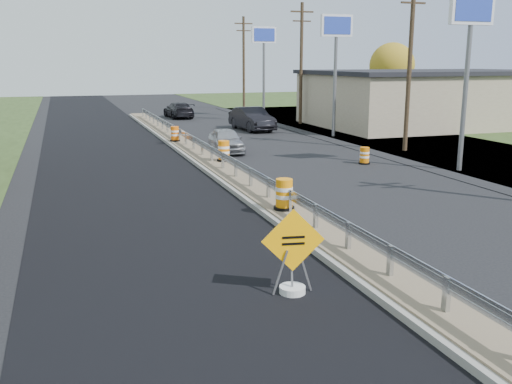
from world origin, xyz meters
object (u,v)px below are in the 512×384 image
object	(u,v)px
barrel_median_mid	(224,151)
caution_sign	(293,272)
car_dark_mid	(252,119)
barrel_median_far	(175,134)
barrel_shoulder_near	(364,156)
car_silver	(226,140)
barrel_median_near	(284,195)
car_dark_far	(179,110)

from	to	relation	value
barrel_median_mid	caution_sign	bearing A→B (deg)	-100.29
caution_sign	car_dark_mid	bearing A→B (deg)	83.24
barrel_median_far	barrel_shoulder_near	xyz separation A→B (m)	(7.59, -9.54, -0.26)
caution_sign	car_silver	world-z (taller)	caution_sign
barrel_median_near	car_silver	distance (m)	13.74
barrel_median_near	car_dark_mid	distance (m)	23.92
barrel_shoulder_near	car_silver	bearing A→B (deg)	132.86
barrel_median_mid	barrel_shoulder_near	distance (m)	6.93
barrel_median_mid	car_silver	size ratio (longest dim) A/B	0.25
barrel_median_far	barrel_shoulder_near	size ratio (longest dim) A/B	1.07
car_silver	car_dark_mid	world-z (taller)	car_dark_mid
barrel_median_near	barrel_median_mid	size ratio (longest dim) A/B	1.02
barrel_median_near	barrel_shoulder_near	size ratio (longest dim) A/B	1.21
barrel_median_near	barrel_median_far	bearing A→B (deg)	90.82
barrel_median_near	barrel_median_far	distance (m)	17.30
barrel_median_mid	barrel_median_far	distance (m)	7.81
barrel_median_near	car_silver	world-z (taller)	car_silver
car_silver	car_dark_mid	xyz separation A→B (m)	(4.64, 9.39, 0.17)
barrel_median_near	car_dark_far	distance (m)	34.22
barrel_median_near	car_silver	size ratio (longest dim) A/B	0.26
barrel_median_mid	car_dark_far	xyz separation A→B (m)	(2.69, 24.52, -0.01)
caution_sign	car_silver	xyz separation A→B (m)	(4.10, 19.62, 0.18)
barrel_shoulder_near	car_dark_mid	bearing A→B (deg)	92.92
caution_sign	car_silver	bearing A→B (deg)	88.21
barrel_median_near	barrel_median_mid	bearing A→B (deg)	86.15
caution_sign	car_dark_far	xyz separation A→B (m)	(5.51, 40.07, 0.21)
barrel_median_far	car_dark_mid	world-z (taller)	car_dark_mid
car_dark_mid	car_dark_far	world-z (taller)	car_dark_mid
car_silver	car_dark_far	size ratio (longest dim) A/B	0.81
caution_sign	barrel_shoulder_near	bearing A→B (deg)	65.37
barrel_median_far	barrel_shoulder_near	distance (m)	12.19
barrel_median_far	car_silver	distance (m)	4.28
caution_sign	barrel_median_mid	world-z (taller)	caution_sign
caution_sign	barrel_median_near	xyz separation A→B (m)	(2.18, 6.01, 0.23)
barrel_median_near	barrel_median_far	world-z (taller)	barrel_median_near
car_dark_far	barrel_median_near	bearing A→B (deg)	81.73
barrel_median_near	barrel_median_far	xyz separation A→B (m)	(-0.25, 17.30, -0.06)
car_silver	barrel_median_far	bearing A→B (deg)	124.53
barrel_median_mid	car_silver	bearing A→B (deg)	72.59
barrel_median_mid	barrel_shoulder_near	size ratio (longest dim) A/B	1.19
barrel_median_mid	barrel_median_far	world-z (taller)	barrel_median_mid
barrel_median_near	car_dark_far	world-z (taller)	car_dark_far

